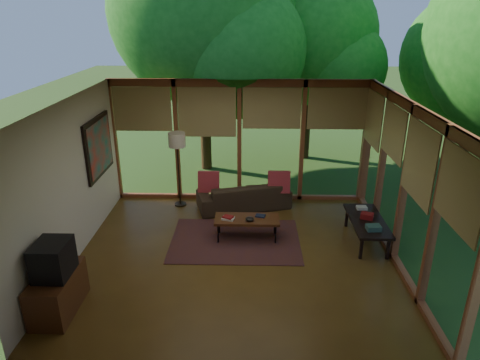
{
  "coord_description": "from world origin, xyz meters",
  "views": [
    {
      "loc": [
        0.24,
        -6.5,
        4.01
      ],
      "look_at": [
        0.06,
        0.7,
        1.16
      ],
      "focal_mm": 32.0,
      "sensor_mm": 36.0,
      "label": 1
    }
  ],
  "objects_px": {
    "side_console": "(367,222)",
    "sofa": "(244,195)",
    "media_cabinet": "(58,293)",
    "television": "(53,259)",
    "coffee_table": "(247,220)",
    "floor_lamp": "(177,144)"
  },
  "relations": [
    {
      "from": "floor_lamp",
      "to": "coffee_table",
      "type": "relative_size",
      "value": 1.38
    },
    {
      "from": "coffee_table",
      "to": "television",
      "type": "bearing_deg",
      "value": -140.78
    },
    {
      "from": "media_cabinet",
      "to": "side_console",
      "type": "xyz_separation_m",
      "value": [
        4.87,
        2.09,
        0.11
      ]
    },
    {
      "from": "television",
      "to": "media_cabinet",
      "type": "bearing_deg",
      "value": 180.0
    },
    {
      "from": "sofa",
      "to": "television",
      "type": "xyz_separation_m",
      "value": [
        -2.56,
        -3.53,
        0.56
      ]
    },
    {
      "from": "floor_lamp",
      "to": "side_console",
      "type": "relative_size",
      "value": 1.18
    },
    {
      "from": "sofa",
      "to": "coffee_table",
      "type": "bearing_deg",
      "value": 77.3
    },
    {
      "from": "sofa",
      "to": "television",
      "type": "bearing_deg",
      "value": 37.91
    },
    {
      "from": "television",
      "to": "floor_lamp",
      "type": "xyz_separation_m",
      "value": [
        1.15,
        3.63,
        0.56
      ]
    },
    {
      "from": "television",
      "to": "floor_lamp",
      "type": "distance_m",
      "value": 3.85
    },
    {
      "from": "media_cabinet",
      "to": "side_console",
      "type": "bearing_deg",
      "value": 23.26
    },
    {
      "from": "media_cabinet",
      "to": "television",
      "type": "relative_size",
      "value": 1.82
    },
    {
      "from": "side_console",
      "to": "sofa",
      "type": "bearing_deg",
      "value": 147.87
    },
    {
      "from": "media_cabinet",
      "to": "television",
      "type": "xyz_separation_m",
      "value": [
        0.02,
        0.0,
        0.55
      ]
    },
    {
      "from": "floor_lamp",
      "to": "side_console",
      "type": "xyz_separation_m",
      "value": [
        3.7,
        -1.54,
        -1.0
      ]
    },
    {
      "from": "media_cabinet",
      "to": "side_console",
      "type": "distance_m",
      "value": 5.3
    },
    {
      "from": "side_console",
      "to": "television",
      "type": "bearing_deg",
      "value": -156.65
    },
    {
      "from": "media_cabinet",
      "to": "coffee_table",
      "type": "xyz_separation_m",
      "value": [
        2.66,
        2.16,
        0.09
      ]
    },
    {
      "from": "floor_lamp",
      "to": "television",
      "type": "bearing_deg",
      "value": -107.57
    },
    {
      "from": "media_cabinet",
      "to": "coffee_table",
      "type": "distance_m",
      "value": 3.43
    },
    {
      "from": "floor_lamp",
      "to": "coffee_table",
      "type": "bearing_deg",
      "value": -44.63
    },
    {
      "from": "television",
      "to": "side_console",
      "type": "xyz_separation_m",
      "value": [
        4.85,
        2.09,
        -0.44
      ]
    }
  ]
}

